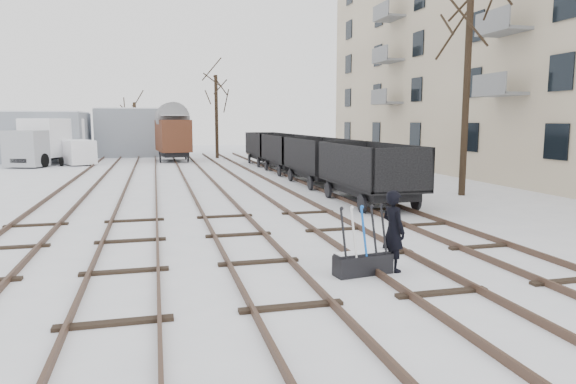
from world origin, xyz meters
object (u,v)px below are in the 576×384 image
lorry (47,141)px  panel_van (76,152)px  ground_frame (363,262)px  worker (393,231)px  freight_wagon_a (369,181)px  box_van_wagon (173,135)px

lorry → panel_van: 2.30m
ground_frame → worker: 0.98m
worker → panel_van: (-10.89, 31.87, 0.07)m
panel_van → freight_wagon_a: bearing=-81.9°
ground_frame → freight_wagon_a: 9.74m
lorry → panel_van: lorry is taller
box_van_wagon → lorry: 9.44m
freight_wagon_a → box_van_wagon: 25.51m
ground_frame → box_van_wagon: box_van_wagon is taller
freight_wagon_a → panel_van: freight_wagon_a is taller
ground_frame → lorry: lorry is taller
box_van_wagon → lorry: (-9.39, -0.91, -0.39)m
worker → box_van_wagon: size_ratio=0.35×
freight_wagon_a → panel_van: (-14.11, 23.09, 0.06)m
ground_frame → box_van_wagon: (-2.84, 33.43, 1.90)m
worker → box_van_wagon: box_van_wagon is taller
ground_frame → freight_wagon_a: freight_wagon_a is taller
freight_wagon_a → lorry: size_ratio=0.73×
box_van_wagon → lorry: box_van_wagon is taller
panel_van → lorry: bearing=141.9°
panel_van → ground_frame: bearing=-95.8°
lorry → box_van_wagon: bearing=25.1°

